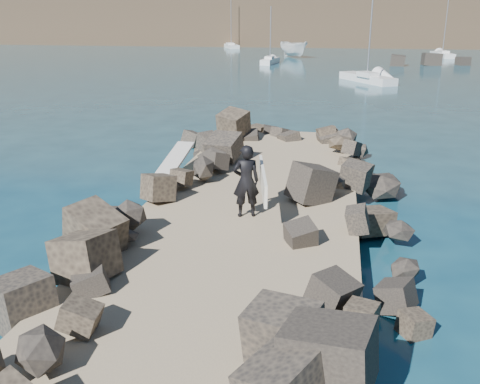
{
  "coord_description": "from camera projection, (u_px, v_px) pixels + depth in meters",
  "views": [
    {
      "loc": [
        2.34,
        -13.61,
        5.74
      ],
      "look_at": [
        0.0,
        -1.0,
        1.5
      ],
      "focal_mm": 40.0,
      "sensor_mm": 36.0,
      "label": 1
    }
  ],
  "objects": [
    {
      "name": "ground",
      "position": [
        247.0,
        232.0,
        14.91
      ],
      "size": [
        800.0,
        800.0,
        0.0
      ],
      "primitive_type": "plane",
      "color": "#0F384C",
      "rests_on": "ground"
    },
    {
      "name": "sailboat_e",
      "position": [
        231.0,
        46.0,
        99.68
      ],
      "size": [
        4.49,
        7.94,
        9.39
      ],
      "color": "silver",
      "rests_on": "ground"
    },
    {
      "name": "boat_imported",
      "position": [
        294.0,
        49.0,
        76.87
      ],
      "size": [
        5.49,
        6.2,
        2.34
      ],
      "primitive_type": "imported",
      "rotation": [
        0.0,
        0.0,
        0.65
      ],
      "color": "white",
      "rests_on": "ground"
    },
    {
      "name": "riprap_left",
      "position": [
        127.0,
        228.0,
        13.86
      ],
      "size": [
        2.6,
        22.0,
        1.0
      ],
      "primitive_type": "cube",
      "color": "black",
      "rests_on": "ground"
    },
    {
      "name": "sailboat_b",
      "position": [
        270.0,
        61.0,
        66.83
      ],
      "size": [
        1.81,
        5.77,
        6.99
      ],
      "color": "silver",
      "rests_on": "ground"
    },
    {
      "name": "surfboard_resting",
      "position": [
        176.0,
        161.0,
        18.13
      ],
      "size": [
        0.69,
        2.47,
        0.08
      ],
      "primitive_type": "cube",
      "rotation": [
        0.0,
        0.0,
        -0.03
      ],
      "color": "beige",
      "rests_on": "riprap_left"
    },
    {
      "name": "riprap_right",
      "position": [
        355.0,
        245.0,
        12.86
      ],
      "size": [
        2.6,
        22.0,
        1.0
      ],
      "primitive_type": "cube",
      "color": "black",
      "rests_on": "ground"
    },
    {
      "name": "sailboat_d",
      "position": [
        442.0,
        55.0,
        77.49
      ],
      "size": [
        2.52,
        7.3,
        8.62
      ],
      "color": "silver",
      "rests_on": "ground"
    },
    {
      "name": "surfer_with_board",
      "position": [
        248.0,
        181.0,
        14.11
      ],
      "size": [
        1.15,
        2.4,
        1.96
      ],
      "color": "black",
      "rests_on": "jetty"
    },
    {
      "name": "jetty",
      "position": [
        233.0,
        252.0,
        12.95
      ],
      "size": [
        6.0,
        26.0,
        0.6
      ],
      "primitive_type": "cube",
      "color": "#8C7759",
      "rests_on": "ground"
    },
    {
      "name": "sailboat_c",
      "position": [
        367.0,
        78.0,
        48.38
      ],
      "size": [
        5.01,
        6.96,
        8.62
      ],
      "color": "silver",
      "rests_on": "ground"
    }
  ]
}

